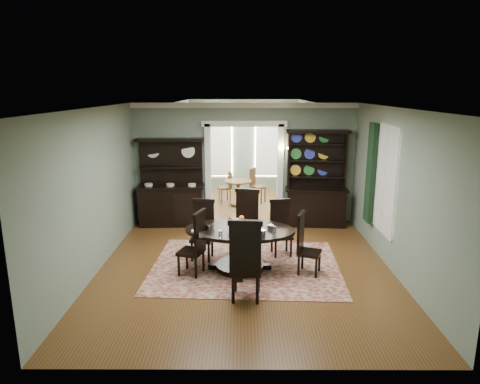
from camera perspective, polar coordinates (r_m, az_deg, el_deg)
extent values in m
cube|color=brown|center=(8.24, 0.65, -10.23)|extent=(5.50, 6.00, 0.01)
cube|color=silver|center=(7.55, 0.71, 11.13)|extent=(5.50, 6.00, 0.01)
cube|color=slate|center=(8.21, -18.89, 0.01)|extent=(0.01, 6.00, 3.00)
cube|color=slate|center=(8.25, 20.14, -0.02)|extent=(0.01, 6.00, 3.00)
cube|color=slate|center=(4.89, 0.95, -8.28)|extent=(5.50, 0.01, 3.00)
cube|color=slate|center=(10.84, -9.16, 3.73)|extent=(1.85, 0.01, 3.00)
cube|color=slate|center=(10.86, 10.25, 3.71)|extent=(1.85, 0.01, 3.00)
cube|color=slate|center=(10.56, 0.57, 10.47)|extent=(1.80, 0.01, 0.50)
cube|color=silver|center=(10.50, 0.58, 11.49)|extent=(5.50, 0.10, 0.12)
cube|color=brown|center=(12.73, 0.50, -1.57)|extent=(3.50, 3.50, 0.01)
cube|color=silver|center=(12.30, 0.53, 12.08)|extent=(3.50, 3.50, 0.01)
cube|color=slate|center=(12.54, -7.54, 5.11)|extent=(0.01, 3.50, 3.00)
cube|color=slate|center=(12.56, 8.55, 5.09)|extent=(0.01, 3.50, 3.00)
cube|color=slate|center=(14.16, 0.48, 6.18)|extent=(3.50, 0.01, 3.00)
cube|color=silver|center=(14.13, -2.99, 6.35)|extent=(1.05, 0.06, 2.20)
cube|color=silver|center=(14.13, 3.95, 6.34)|extent=(1.05, 0.06, 2.20)
cube|color=silver|center=(10.78, -4.24, 2.46)|extent=(0.14, 0.25, 2.50)
cube|color=silver|center=(10.79, 5.34, 2.44)|extent=(0.14, 0.25, 2.50)
cube|color=silver|center=(10.57, 0.57, 9.12)|extent=(2.08, 0.25, 0.14)
cube|color=white|center=(8.78, 18.84, 1.53)|extent=(0.02, 1.10, 2.00)
cube|color=silver|center=(8.78, 18.74, 1.54)|extent=(0.01, 1.22, 2.12)
cube|color=black|center=(9.39, 17.03, 2.41)|extent=(0.10, 0.35, 2.10)
cube|color=#B58930|center=(10.61, 5.72, 5.54)|extent=(0.08, 0.05, 0.18)
sphere|color=#FFD88C|center=(10.45, 5.26, 5.86)|extent=(0.07, 0.07, 0.07)
sphere|color=#FFD88C|center=(10.46, 6.36, 5.85)|extent=(0.07, 0.07, 0.07)
cube|color=maroon|center=(8.35, 0.76, -9.82)|extent=(3.68, 2.91, 0.01)
ellipsoid|color=black|center=(7.94, -0.03, -5.10)|extent=(2.15, 1.48, 0.05)
cylinder|color=black|center=(7.96, -0.03, -5.36)|extent=(2.06, 2.06, 0.03)
cylinder|color=black|center=(8.07, -0.03, -7.59)|extent=(0.26, 0.26, 0.71)
cylinder|color=black|center=(8.20, -0.03, -9.90)|extent=(0.90, 0.90, 0.11)
cylinder|color=silver|center=(7.92, -0.40, -4.73)|extent=(0.31, 0.31, 0.06)
cube|color=black|center=(8.56, -5.08, -6.25)|extent=(0.48, 0.46, 0.06)
cube|color=black|center=(8.61, -4.86, -3.52)|extent=(0.43, 0.10, 0.72)
cube|color=black|center=(8.51, -4.91, -1.14)|extent=(0.47, 0.13, 0.07)
cylinder|color=black|center=(8.52, -6.41, -7.91)|extent=(0.05, 0.05, 0.43)
cylinder|color=black|center=(8.45, -4.19, -8.05)|extent=(0.05, 0.05, 0.43)
cylinder|color=black|center=(8.82, -5.87, -7.13)|extent=(0.05, 0.05, 0.43)
cylinder|color=black|center=(8.75, -3.73, -7.26)|extent=(0.05, 0.05, 0.43)
cube|color=black|center=(8.83, 0.68, -5.27)|extent=(0.56, 0.54, 0.06)
cube|color=black|center=(8.90, 0.97, -2.37)|extent=(0.47, 0.16, 0.80)
cube|color=black|center=(8.79, 0.98, 0.19)|extent=(0.51, 0.19, 0.08)
cylinder|color=black|center=(8.78, -0.77, -7.01)|extent=(0.05, 0.05, 0.47)
cylinder|color=black|center=(8.70, 1.59, -7.20)|extent=(0.05, 0.05, 0.47)
cylinder|color=black|center=(9.11, -0.20, -6.22)|extent=(0.05, 0.05, 0.47)
cylinder|color=black|center=(9.04, 2.07, -6.40)|extent=(0.05, 0.05, 0.47)
cube|color=black|center=(8.78, 5.55, -5.88)|extent=(0.47, 0.45, 0.05)
cube|color=black|center=(8.83, 5.30, -3.35)|extent=(0.41, 0.11, 0.69)
cube|color=black|center=(8.74, 5.35, -1.13)|extent=(0.45, 0.14, 0.07)
cylinder|color=black|center=(8.67, 4.78, -7.56)|extent=(0.04, 0.04, 0.41)
cylinder|color=black|center=(8.75, 6.81, -7.41)|extent=(0.04, 0.04, 0.41)
cylinder|color=black|center=(8.95, 4.27, -6.84)|extent=(0.04, 0.04, 0.41)
cylinder|color=black|center=(9.03, 6.24, -6.70)|extent=(0.04, 0.04, 0.41)
cube|color=black|center=(7.91, -6.57, -7.94)|extent=(0.53, 0.54, 0.06)
cube|color=black|center=(7.70, -5.37, -5.52)|extent=(0.18, 0.43, 0.73)
cube|color=black|center=(7.59, -5.43, -2.83)|extent=(0.21, 0.47, 0.08)
cylinder|color=black|center=(8.20, -7.10, -8.79)|extent=(0.05, 0.05, 0.43)
cylinder|color=black|center=(7.92, -8.18, -9.65)|extent=(0.05, 0.05, 0.43)
cylinder|color=black|center=(8.07, -4.91, -9.12)|extent=(0.05, 0.05, 0.43)
cylinder|color=black|center=(7.78, -5.91, -10.01)|extent=(0.05, 0.05, 0.43)
cube|color=black|center=(7.99, 9.26, -8.00)|extent=(0.51, 0.52, 0.05)
cube|color=black|center=(7.90, 8.09, -5.47)|extent=(0.18, 0.40, 0.69)
cube|color=black|center=(7.79, 8.18, -3.00)|extent=(0.21, 0.44, 0.07)
cylinder|color=black|center=(7.89, 10.12, -9.91)|extent=(0.04, 0.04, 0.41)
cylinder|color=black|center=(8.18, 10.54, -9.06)|extent=(0.04, 0.04, 0.41)
cylinder|color=black|center=(7.95, 7.82, -9.65)|extent=(0.04, 0.04, 0.41)
cylinder|color=black|center=(8.24, 8.33, -8.81)|extent=(0.04, 0.04, 0.41)
cube|color=black|center=(6.99, 0.82, -10.31)|extent=(0.53, 0.51, 0.06)
cube|color=black|center=(6.63, 0.70, -7.68)|extent=(0.49, 0.09, 0.83)
cube|color=black|center=(6.48, 0.71, -4.15)|extent=(0.54, 0.12, 0.09)
cylinder|color=black|center=(7.25, 2.47, -11.52)|extent=(0.05, 0.05, 0.49)
cylinder|color=black|center=(7.28, -0.62, -11.42)|extent=(0.05, 0.05, 0.49)
cylinder|color=black|center=(6.91, 2.33, -12.87)|extent=(0.05, 0.05, 0.49)
cylinder|color=black|center=(6.93, -0.93, -12.76)|extent=(0.05, 0.05, 0.49)
cube|color=black|center=(10.78, -9.13, -1.87)|extent=(1.57, 0.60, 0.97)
cube|color=black|center=(10.66, -9.23, 0.74)|extent=(1.67, 0.65, 0.05)
cube|color=black|center=(10.75, -9.17, 4.00)|extent=(1.55, 0.14, 1.14)
cube|color=black|center=(10.68, -9.23, 3.30)|extent=(1.51, 0.33, 0.04)
cube|color=black|center=(10.56, -9.38, 6.89)|extent=(1.65, 0.41, 0.08)
cube|color=black|center=(10.79, 10.05, -2.04)|extent=(1.45, 0.61, 0.91)
cube|color=black|center=(10.68, 10.15, 0.37)|extent=(1.56, 0.67, 0.04)
cube|color=black|center=(10.74, 10.12, 4.25)|extent=(1.42, 0.17, 1.38)
cube|color=black|center=(10.54, 6.51, 4.20)|extent=(0.07, 0.27, 1.42)
cube|color=black|center=(10.78, 13.83, 4.10)|extent=(0.07, 0.27, 1.42)
cube|color=black|center=(10.53, 10.39, 7.95)|extent=(1.54, 0.44, 0.08)
cube|color=black|center=(10.71, 10.12, 2.02)|extent=(1.43, 0.37, 0.03)
cube|color=black|center=(10.64, 10.21, 4.16)|extent=(1.43, 0.37, 0.03)
cube|color=black|center=(10.58, 10.31, 6.33)|extent=(1.43, 0.37, 0.03)
cylinder|color=brown|center=(12.39, -0.25, 1.43)|extent=(0.79, 0.79, 0.04)
cylinder|color=brown|center=(12.47, -0.25, -0.13)|extent=(0.10, 0.10, 0.69)
cylinder|color=brown|center=(12.55, -0.25, -1.63)|extent=(0.44, 0.44, 0.06)
cylinder|color=brown|center=(12.86, -2.06, 0.57)|extent=(0.38, 0.38, 0.04)
cube|color=brown|center=(12.86, -1.34, 1.66)|extent=(0.14, 0.33, 0.48)
cylinder|color=brown|center=(13.00, -2.79, -0.27)|extent=(0.03, 0.03, 0.43)
cylinder|color=brown|center=(12.75, -2.46, -0.54)|extent=(0.03, 0.03, 0.43)
cylinder|color=brown|center=(13.07, -1.66, -0.18)|extent=(0.03, 0.03, 0.43)
cylinder|color=brown|center=(12.82, -1.31, -0.45)|extent=(0.03, 0.03, 0.43)
cylinder|color=brown|center=(12.75, 2.49, 0.73)|extent=(0.43, 0.43, 0.04)
cube|color=brown|center=(12.77, 1.69, 2.00)|extent=(0.19, 0.37, 0.54)
cylinder|color=brown|center=(12.61, 2.85, -0.56)|extent=(0.04, 0.04, 0.49)
cylinder|color=brown|center=(12.89, 3.36, -0.26)|extent=(0.04, 0.04, 0.49)
cylinder|color=brown|center=(12.73, 1.58, -0.42)|extent=(0.04, 0.04, 0.49)
cylinder|color=brown|center=(13.00, 2.12, -0.13)|extent=(0.04, 0.04, 0.49)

